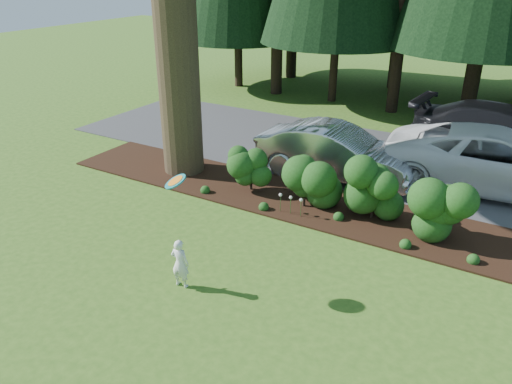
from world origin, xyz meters
TOP-DOWN VIEW (x-y plane):
  - ground at (0.00, 0.00)m, footprint 80.00×80.00m
  - mulch_bed at (0.00, 3.25)m, footprint 16.00×2.50m
  - driveway at (0.00, 7.50)m, footprint 22.00×6.00m
  - shrub_row at (0.77, 3.14)m, footprint 6.53×1.60m
  - lily_cluster at (-0.30, 2.40)m, footprint 0.69×0.09m
  - car_silver_wagon at (-0.30, 5.34)m, footprint 4.89×1.83m
  - car_white_suv at (4.05, 6.92)m, footprint 6.62×3.68m
  - car_dark_suv at (3.82, 9.80)m, footprint 6.14×2.92m
  - child at (-0.79, -1.53)m, footprint 0.42×0.30m
  - frisbee at (-0.87, -1.41)m, footprint 0.48×0.44m

SIDE VIEW (x-z plane):
  - ground at x=0.00m, z-range 0.00..0.00m
  - driveway at x=0.00m, z-range 0.00..0.03m
  - mulch_bed at x=0.00m, z-range 0.00..0.05m
  - lily_cluster at x=-0.30m, z-range 0.21..0.78m
  - child at x=-0.79m, z-range 0.00..1.08m
  - shrub_row at x=0.77m, z-range 0.00..1.61m
  - car_silver_wagon at x=-0.30m, z-range 0.03..1.62m
  - car_dark_suv at x=3.82m, z-range 0.03..1.76m
  - car_white_suv at x=4.05m, z-range 0.03..1.78m
  - frisbee at x=-0.87m, z-range 2.13..2.45m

